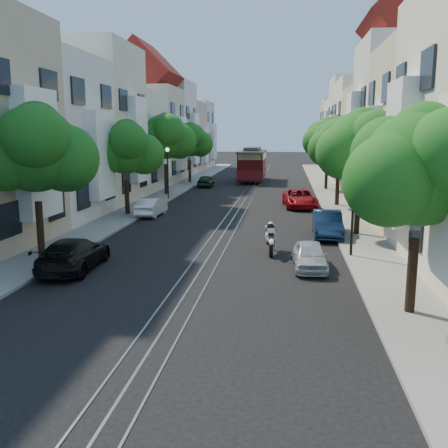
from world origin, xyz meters
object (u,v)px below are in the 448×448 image
(tree_e_a, at_px, (422,171))
(parked_car_e_mid, at_px, (327,224))
(cable_car, at_px, (252,163))
(parked_car_w_far, at_px, (206,181))
(sportbike_rider, at_px, (271,236))
(parked_car_w_mid, at_px, (151,207))
(tree_e_d, at_px, (328,139))
(tree_e_c, at_px, (340,145))
(tree_w_a, at_px, (36,151))
(tree_w_d, at_px, (190,141))
(parked_car_e_far, at_px, (300,199))
(lamp_east, at_px, (354,194))
(tree_e_b, at_px, (362,147))
(lamp_west, at_px, (168,165))
(tree_w_c, at_px, (166,137))
(parked_car_e_near, at_px, (310,256))
(parked_car_w_near, at_px, (74,254))
(tree_w_b, at_px, (126,149))

(tree_e_a, distance_m, parked_car_e_mid, 12.27)
(cable_car, xyz_separation_m, parked_car_w_far, (-4.30, -6.50, -1.48))
(tree_e_a, height_order, parked_car_e_mid, tree_e_a)
(sportbike_rider, height_order, parked_car_e_mid, sportbike_rider)
(parked_car_w_mid, bearing_deg, parked_car_e_mid, 155.90)
(tree_e_d, distance_m, parked_car_e_mid, 22.86)
(tree_e_c, xyz_separation_m, tree_w_a, (-14.40, -18.00, 0.13))
(tree_w_a, relative_size, tree_w_d, 1.03)
(cable_car, height_order, parked_car_e_far, cable_car)
(tree_e_d, height_order, lamp_east, tree_e_d)
(lamp_east, height_order, parked_car_e_mid, lamp_east)
(tree_e_d, xyz_separation_m, parked_car_w_mid, (-12.81, -17.00, -4.26))
(parked_car_e_far, bearing_deg, tree_e_b, -79.92)
(tree_e_b, relative_size, parked_car_e_mid, 1.60)
(lamp_east, bearing_deg, lamp_west, 124.99)
(parked_car_e_mid, bearing_deg, tree_e_b, 14.52)
(tree_e_a, height_order, tree_w_c, tree_w_c)
(parked_car_e_near, bearing_deg, parked_car_w_far, 105.33)
(tree_e_c, distance_m, parked_car_w_near, 23.32)
(tree_e_c, distance_m, cable_car, 20.49)
(tree_e_a, bearing_deg, tree_w_d, 110.27)
(tree_w_a, distance_m, tree_w_d, 34.00)
(tree_w_d, bearing_deg, parked_car_w_far, -57.66)
(tree_w_b, height_order, sportbike_rider, tree_w_b)
(parked_car_e_near, relative_size, parked_car_w_near, 0.72)
(tree_e_d, distance_m, tree_w_c, 15.60)
(parked_car_w_mid, bearing_deg, parked_car_e_far, -151.22)
(sportbike_rider, relative_size, parked_car_w_near, 0.48)
(tree_w_a, distance_m, parked_car_e_near, 12.27)
(lamp_west, relative_size, parked_car_e_near, 1.27)
(parked_car_e_far, bearing_deg, parked_car_w_mid, -158.84)
(parked_car_e_mid, bearing_deg, tree_w_c, 128.23)
(parked_car_e_near, relative_size, parked_car_e_far, 0.68)
(parked_car_e_mid, relative_size, parked_car_w_near, 0.92)
(tree_e_d, relative_size, parked_car_w_far, 1.92)
(parked_car_w_mid, bearing_deg, parked_car_e_near, 131.34)
(tree_w_b, xyz_separation_m, tree_w_d, (0.00, 22.00, 0.20))
(tree_w_d, distance_m, sportbike_rider, 33.37)
(tree_e_c, bearing_deg, tree_w_a, -128.66)
(tree_e_b, distance_m, tree_e_d, 22.00)
(tree_e_d, relative_size, parked_car_e_far, 1.41)
(tree_w_a, bearing_deg, tree_w_c, 90.00)
(tree_w_a, distance_m, parked_car_w_far, 30.67)
(parked_car_e_near, bearing_deg, tree_w_d, 107.20)
(parked_car_w_far, bearing_deg, tree_e_a, 109.06)
(tree_w_d, bearing_deg, parked_car_e_far, -55.74)
(tree_w_c, height_order, parked_car_w_near, tree_w_c)
(tree_w_d, xyz_separation_m, parked_car_e_near, (11.54, -34.06, -4.04))
(tree_e_b, bearing_deg, sportbike_rider, -134.28)
(tree_e_d, distance_m, parked_car_w_far, 12.85)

